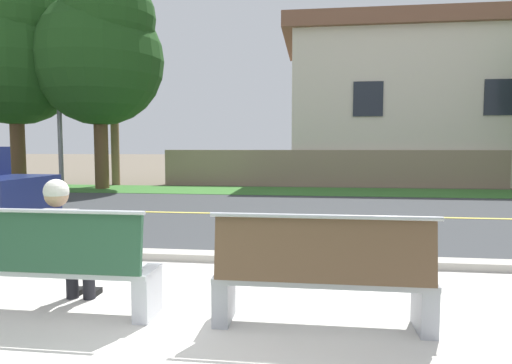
{
  "coord_description": "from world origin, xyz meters",
  "views": [
    {
      "loc": [
        1.12,
        -3.45,
        1.55
      ],
      "look_at": [
        0.25,
        3.31,
        1.0
      ],
      "focal_mm": 31.24,
      "sensor_mm": 36.0,
      "label": 1
    }
  ],
  "objects_px": {
    "bench_right": "(322,277)",
    "shade_tree_left": "(101,51)",
    "bench_left": "(54,267)",
    "seated_person_grey": "(64,239)",
    "shade_tree_far_left": "(16,50)",
    "streetlamp": "(62,82)"
  },
  "relations": [
    {
      "from": "bench_right",
      "to": "streetlamp",
      "type": "height_order",
      "value": "streetlamp"
    },
    {
      "from": "shade_tree_left",
      "to": "streetlamp",
      "type": "bearing_deg",
      "value": -173.26
    },
    {
      "from": "shade_tree_far_left",
      "to": "seated_person_grey",
      "type": "bearing_deg",
      "value": -53.42
    },
    {
      "from": "bench_left",
      "to": "seated_person_grey",
      "type": "distance_m",
      "value": 0.28
    },
    {
      "from": "bench_right",
      "to": "shade_tree_left",
      "type": "bearing_deg",
      "value": 123.23
    },
    {
      "from": "bench_right",
      "to": "shade_tree_left",
      "type": "xyz_separation_m",
      "value": [
        -7.56,
        11.54,
        4.46
      ]
    },
    {
      "from": "shade_tree_far_left",
      "to": "shade_tree_left",
      "type": "height_order",
      "value": "shade_tree_far_left"
    },
    {
      "from": "bench_left",
      "to": "shade_tree_left",
      "type": "height_order",
      "value": "shade_tree_left"
    },
    {
      "from": "bench_left",
      "to": "shade_tree_far_left",
      "type": "relative_size",
      "value": 0.24
    },
    {
      "from": "bench_right",
      "to": "bench_left",
      "type": "bearing_deg",
      "value": 180.0
    },
    {
      "from": "seated_person_grey",
      "to": "streetlamp",
      "type": "relative_size",
      "value": 0.19
    },
    {
      "from": "seated_person_grey",
      "to": "shade_tree_left",
      "type": "height_order",
      "value": "shade_tree_left"
    },
    {
      "from": "bench_left",
      "to": "shade_tree_left",
      "type": "bearing_deg",
      "value": 114.08
    },
    {
      "from": "bench_right",
      "to": "seated_person_grey",
      "type": "bearing_deg",
      "value": 175.94
    },
    {
      "from": "seated_person_grey",
      "to": "shade_tree_far_left",
      "type": "distance_m",
      "value": 14.35
    },
    {
      "from": "bench_left",
      "to": "bench_right",
      "type": "bearing_deg",
      "value": 0.0
    },
    {
      "from": "streetlamp",
      "to": "seated_person_grey",
      "type": "bearing_deg",
      "value": -59.49
    },
    {
      "from": "streetlamp",
      "to": "bench_left",
      "type": "bearing_deg",
      "value": -59.86
    },
    {
      "from": "bench_left",
      "to": "bench_right",
      "type": "height_order",
      "value": "same"
    },
    {
      "from": "bench_right",
      "to": "shade_tree_left",
      "type": "relative_size",
      "value": 0.24
    },
    {
      "from": "bench_right",
      "to": "shade_tree_far_left",
      "type": "xyz_separation_m",
      "value": [
        -10.57,
        11.17,
        4.5
      ]
    },
    {
      "from": "bench_right",
      "to": "seated_person_grey",
      "type": "relative_size",
      "value": 1.47
    }
  ]
}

